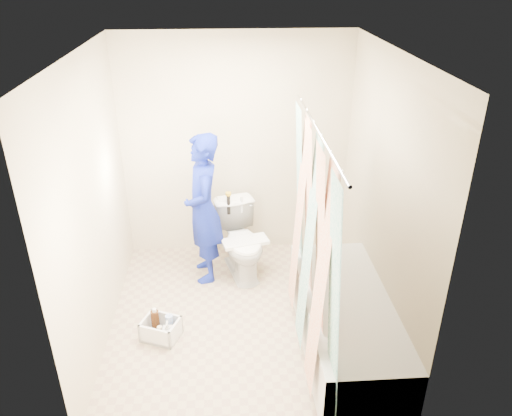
{
  "coord_description": "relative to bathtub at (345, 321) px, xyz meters",
  "views": [
    {
      "loc": [
        -0.12,
        -3.68,
        3.02
      ],
      "look_at": [
        0.14,
        0.29,
        1.0
      ],
      "focal_mm": 35.0,
      "sensor_mm": 36.0,
      "label": 1
    }
  ],
  "objects": [
    {
      "name": "ceiling",
      "position": [
        -0.85,
        0.43,
        2.13
      ],
      "size": [
        2.4,
        2.6,
        0.02
      ],
      "primitive_type": "cube",
      "color": "silver",
      "rests_on": "wall_back"
    },
    {
      "name": "toilet",
      "position": [
        -0.82,
        1.2,
        0.11
      ],
      "size": [
        0.58,
        0.81,
        0.75
      ],
      "primitive_type": "imported",
      "rotation": [
        0.0,
        0.0,
        0.24
      ],
      "color": "white",
      "rests_on": "ground"
    },
    {
      "name": "floor",
      "position": [
        -0.85,
        0.43,
        -0.27
      ],
      "size": [
        2.6,
        2.6,
        0.0
      ],
      "primitive_type": "plane",
      "color": "tan",
      "rests_on": "ground"
    },
    {
      "name": "wall_left",
      "position": [
        -2.05,
        0.43,
        0.93
      ],
      "size": [
        0.02,
        2.6,
        2.4
      ],
      "primitive_type": "cube",
      "color": "beige",
      "rests_on": "ground"
    },
    {
      "name": "wall_front",
      "position": [
        -0.85,
        -0.88,
        0.93
      ],
      "size": [
        2.4,
        0.02,
        2.4
      ],
      "primitive_type": "cube",
      "color": "beige",
      "rests_on": "ground"
    },
    {
      "name": "shower_curtain",
      "position": [
        -0.33,
        0.0,
        0.75
      ],
      "size": [
        0.06,
        1.75,
        1.8
      ],
      "primitive_type": "cube",
      "color": "white",
      "rests_on": "curtain_rod"
    },
    {
      "name": "bathtub",
      "position": [
        0.0,
        0.0,
        0.0
      ],
      "size": [
        0.7,
        1.75,
        0.5
      ],
      "color": "silver",
      "rests_on": "ground"
    },
    {
      "name": "wall_right",
      "position": [
        0.35,
        0.43,
        0.93
      ],
      "size": [
        0.02,
        2.6,
        2.4
      ],
      "primitive_type": "cube",
      "color": "beige",
      "rests_on": "ground"
    },
    {
      "name": "curtain_rod",
      "position": [
        -0.33,
        0.0,
        1.68
      ],
      "size": [
        0.02,
        1.9,
        0.02
      ],
      "primitive_type": "cylinder",
      "rotation": [
        1.57,
        0.0,
        0.0
      ],
      "color": "silver",
      "rests_on": "wall_back"
    },
    {
      "name": "cleaning_caddy",
      "position": [
        -1.57,
        0.21,
        -0.18
      ],
      "size": [
        0.38,
        0.34,
        0.24
      ],
      "rotation": [
        0.0,
        0.0,
        -0.39
      ],
      "color": "silver",
      "rests_on": "ground"
    },
    {
      "name": "tank_lid",
      "position": [
        -0.79,
        1.08,
        0.17
      ],
      "size": [
        0.49,
        0.31,
        0.04
      ],
      "primitive_type": "cube",
      "rotation": [
        0.0,
        0.0,
        0.24
      ],
      "color": "white",
      "rests_on": "toilet"
    },
    {
      "name": "wall_back",
      "position": [
        -0.85,
        1.73,
        0.93
      ],
      "size": [
        2.4,
        0.02,
        2.4
      ],
      "primitive_type": "cube",
      "color": "beige",
      "rests_on": "ground"
    },
    {
      "name": "tank_internals",
      "position": [
        -0.91,
        1.38,
        0.47
      ],
      "size": [
        0.18,
        0.08,
        0.25
      ],
      "color": "black",
      "rests_on": "toilet"
    },
    {
      "name": "plumber",
      "position": [
        -1.2,
        1.17,
        0.51
      ],
      "size": [
        0.45,
        0.61,
        1.55
      ],
      "primitive_type": "imported",
      "rotation": [
        0.0,
        0.0,
        -1.43
      ],
      "color": "#0F3D9D",
      "rests_on": "ground"
    }
  ]
}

